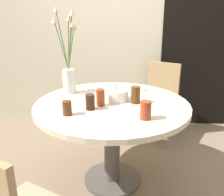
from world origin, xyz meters
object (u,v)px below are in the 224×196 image
chair_near_front (159,97)px  birthday_cake (115,95)px  side_plate (91,87)px  drink_glass_3 (100,97)px  drink_glass_0 (146,110)px  drink_glass_2 (67,108)px  flower_vase (69,68)px  drink_glass_1 (90,102)px  drink_glass_4 (136,95)px

chair_near_front → birthday_cake: (-0.48, -0.83, 0.30)m
side_plate → drink_glass_3: bearing=-74.1°
drink_glass_0 → drink_glass_3: drink_glass_3 is taller
drink_glass_2 → chair_near_front: bearing=55.3°
flower_vase → side_plate: bearing=48.9°
side_plate → drink_glass_3: 0.52m
flower_vase → drink_glass_2: size_ratio=7.27×
flower_vase → drink_glass_2: (0.09, -0.50, -0.18)m
drink_glass_1 → drink_glass_3: bearing=51.1°
chair_near_front → drink_glass_0: bearing=-73.0°
drink_glass_4 → flower_vase: bearing=158.1°
birthday_cake → drink_glass_4: (0.16, -0.07, 0.02)m
chair_near_front → drink_glass_3: chair_near_front is taller
flower_vase → drink_glass_3: flower_vase is taller
drink_glass_0 → drink_glass_1: 0.43m
drink_glass_2 → drink_glass_4: 0.56m
flower_vase → drink_glass_1: flower_vase is taller
drink_glass_1 → drink_glass_4: bearing=24.6°
chair_near_front → drink_glass_4: 1.00m
flower_vase → drink_glass_1: (0.24, -0.39, -0.17)m
chair_near_front → drink_glass_0: chair_near_front is taller
drink_glass_0 → drink_glass_4: 0.32m
birthday_cake → drink_glass_3: birthday_cake is taller
drink_glass_3 → drink_glass_0: bearing=-36.4°
drink_glass_0 → drink_glass_4: (-0.06, 0.31, 0.00)m
drink_glass_0 → flower_vase: bearing=139.3°
flower_vase → drink_glass_1: size_ratio=6.39×
chair_near_front → side_plate: 0.91m
flower_vase → drink_glass_3: size_ratio=5.64×
chair_near_front → drink_glass_0: (-0.26, -1.21, 0.31)m
drink_glass_2 → drink_glass_4: drink_glass_4 is taller
chair_near_front → drink_glass_4: bearing=-80.3°
side_plate → drink_glass_4: drink_glass_4 is taller
drink_glass_4 → drink_glass_3: bearing=-165.4°
birthday_cake → drink_glass_0: 0.44m
drink_glass_3 → birthday_cake: bearing=51.3°
side_plate → drink_glass_3: size_ratio=1.40×
flower_vase → drink_glass_4: bearing=-21.9°
drink_glass_3 → drink_glass_4: bearing=14.6°
birthday_cake → drink_glass_1: size_ratio=1.78×
birthday_cake → drink_glass_4: drink_glass_4 is taller
birthday_cake → side_plate: bearing=125.2°
chair_near_front → drink_glass_3: 1.18m
drink_glass_3 → drink_glass_4: drink_glass_4 is taller
drink_glass_1 → drink_glass_4: (0.34, 0.16, 0.01)m
birthday_cake → drink_glass_0: (0.22, -0.38, 0.02)m
birthday_cake → drink_glass_3: bearing=-128.7°
chair_near_front → side_plate: chair_near_front is taller
side_plate → drink_glass_0: bearing=-57.5°
chair_near_front → drink_glass_1: size_ratio=7.63×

